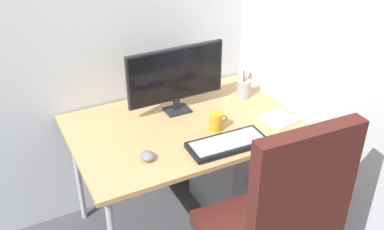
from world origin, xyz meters
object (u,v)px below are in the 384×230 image
object	(u,v)px
filing_cabinet	(238,168)
coffee_mug	(216,122)
monitor	(176,76)
notebook	(279,119)
office_chair	(276,227)
pen_holder	(244,88)
mouse	(147,156)
keyboard	(227,144)

from	to	relation	value
filing_cabinet	coffee_mug	distance (m)	0.56
monitor	notebook	xyz separation A→B (m)	(0.46, -0.36, -0.21)
office_chair	filing_cabinet	size ratio (longest dim) A/B	1.91
pen_holder	mouse	bearing A→B (deg)	-156.12
keyboard	notebook	size ratio (longest dim) A/B	2.37
office_chair	pen_holder	bearing A→B (deg)	66.33
office_chair	keyboard	bearing A→B (deg)	86.85
mouse	pen_holder	distance (m)	0.84
office_chair	monitor	size ratio (longest dim) A/B	2.07
filing_cabinet	monitor	bearing A→B (deg)	154.56
pen_holder	coffee_mug	world-z (taller)	pen_holder
keyboard	mouse	distance (m)	0.41
notebook	coffee_mug	world-z (taller)	coffee_mug
mouse	coffee_mug	distance (m)	0.44
office_chair	monitor	distance (m)	0.99
monitor	keyboard	distance (m)	0.50
pen_holder	notebook	xyz separation A→B (m)	(0.02, -0.33, -0.05)
keyboard	pen_holder	size ratio (longest dim) A/B	2.19
office_chair	filing_cabinet	distance (m)	0.86
office_chair	filing_cabinet	world-z (taller)	office_chair
office_chair	pen_holder	distance (m)	0.99
monitor	keyboard	bearing A→B (deg)	-80.49
coffee_mug	office_chair	bearing A→B (deg)	-94.52
office_chair	mouse	world-z (taller)	office_chair
keyboard	filing_cabinet	bearing A→B (deg)	46.82
pen_holder	coffee_mug	size ratio (longest dim) A/B	1.78
coffee_mug	keyboard	bearing A→B (deg)	-98.50
filing_cabinet	pen_holder	xyz separation A→B (m)	(0.10, 0.13, 0.49)
monitor	coffee_mug	world-z (taller)	monitor
office_chair	notebook	size ratio (longest dim) A/B	6.79
monitor	notebook	world-z (taller)	monitor
filing_cabinet	pen_holder	bearing A→B (deg)	54.27
notebook	monitor	bearing A→B (deg)	132.22
mouse	pen_holder	world-z (taller)	pen_holder
mouse	coffee_mug	world-z (taller)	coffee_mug
filing_cabinet	monitor	world-z (taller)	monitor
office_chair	coffee_mug	bearing A→B (deg)	85.48
filing_cabinet	pen_holder	world-z (taller)	pen_holder
filing_cabinet	keyboard	world-z (taller)	keyboard
mouse	filing_cabinet	bearing A→B (deg)	16.08
notebook	pen_holder	bearing A→B (deg)	84.17
mouse	coffee_mug	size ratio (longest dim) A/B	0.80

